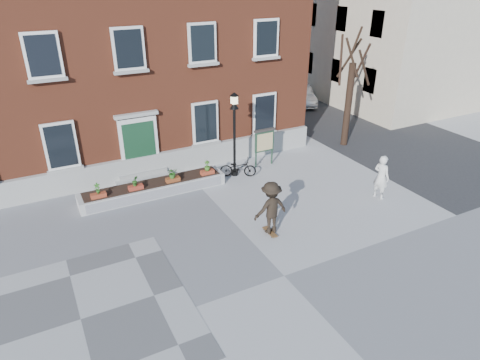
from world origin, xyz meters
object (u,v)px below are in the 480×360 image
parked_car (301,95)px  lamp_post (234,123)px  bystander (381,177)px  notice_board (264,141)px  bicycle (238,168)px  skateboarder (271,208)px

parked_car → lamp_post: 12.77m
bystander → notice_board: bystander is taller
bicycle → skateboarder: bearing=-165.3°
parked_car → skateboarder: size_ratio=1.95×
bystander → notice_board: bearing=15.7°
bicycle → bystander: (4.32, -4.55, 0.52)m
bystander → skateboarder: bearing=80.8°
notice_board → skateboarder: bearing=-118.1°
lamp_post → notice_board: 2.20m
bicycle → bystander: bystander is taller
bicycle → parked_car: bearing=-19.4°
notice_board → bystander: bearing=-62.5°
bicycle → bystander: size_ratio=0.88×
bicycle → notice_board: notice_board is taller
bicycle → lamp_post: bearing=48.2°
bicycle → bystander: bearing=-108.3°
bicycle → bystander: 6.30m
bystander → skateboarder: skateboarder is taller
bystander → lamp_post: 6.67m
parked_car → bystander: (-5.05, -13.13, 0.29)m
bystander → notice_board: (-2.64, 5.07, 0.31)m
bicycle → skateboarder: 4.98m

